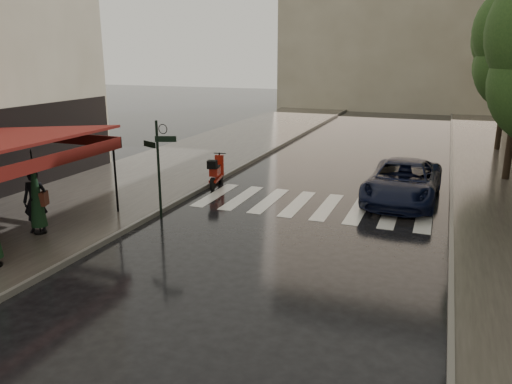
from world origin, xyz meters
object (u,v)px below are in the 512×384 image
Objects in this scene: pedestrian_with_umbrella at (32,175)px; parasol_back at (35,190)px; parked_car at (403,181)px; scooter at (216,173)px.

parasol_back is at bearing -48.52° from pedestrian_with_umbrella.
pedestrian_with_umbrella is 0.50× the size of parked_car.
scooter is 7.24m from parasol_back.
parked_car is at bearing 38.53° from parasol_back.
pedestrian_with_umbrella reaches higher than scooter.
parasol_back is at bearing -120.38° from scooter.
parasol_back reaches higher than parked_car.
scooter is at bearing -172.85° from parked_car.
parked_car is 2.15× the size of parasol_back.
parasol_back reaches higher than scooter.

